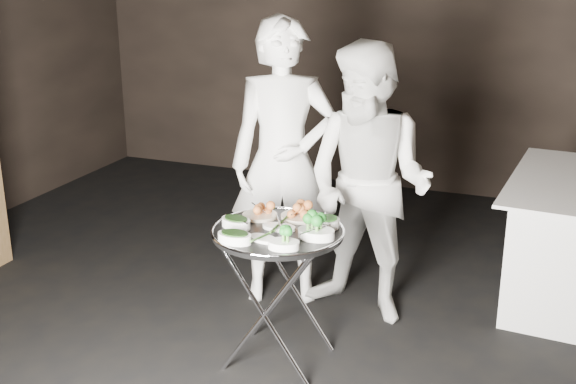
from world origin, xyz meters
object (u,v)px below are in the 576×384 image
(tray_stand, at_px, (278,290))
(waiter_left, at_px, (284,163))
(serving_tray, at_px, (278,232))
(waiter_right, at_px, (369,185))

(tray_stand, relative_size, waiter_left, 0.42)
(tray_stand, bearing_deg, serving_tray, 0.00)
(waiter_left, height_order, waiter_right, waiter_left)
(waiter_left, distance_m, waiter_right, 0.58)
(waiter_left, bearing_deg, waiter_right, -27.50)
(serving_tray, relative_size, waiter_left, 0.39)
(serving_tray, height_order, waiter_left, waiter_left)
(tray_stand, bearing_deg, waiter_right, 66.95)
(waiter_left, bearing_deg, serving_tray, -92.20)
(tray_stand, bearing_deg, waiter_left, 109.28)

